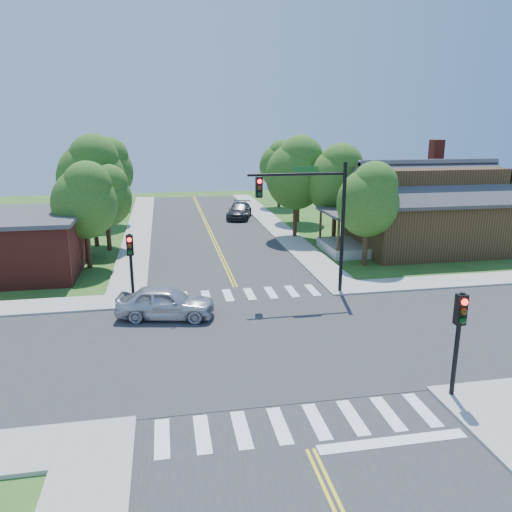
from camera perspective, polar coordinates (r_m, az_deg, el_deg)
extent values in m
plane|color=#2A5019|center=(21.82, 0.51, -9.82)|extent=(100.00, 100.00, 0.00)
cube|color=#2D2D30|center=(21.81, 0.51, -9.77)|extent=(10.00, 90.00, 0.04)
cube|color=#2D2D30|center=(21.81, 0.51, -9.76)|extent=(90.00, 10.00, 0.04)
cube|color=#2D2D30|center=(21.82, 0.51, -9.82)|extent=(10.20, 10.20, 0.06)
cube|color=#9E9B93|center=(46.44, 2.01, 3.63)|extent=(2.20, 40.00, 0.14)
cube|color=#9E9B93|center=(45.43, -13.22, 2.99)|extent=(2.20, 40.00, 0.14)
cube|color=white|center=(27.22, -10.78, -4.87)|extent=(0.45, 2.00, 0.01)
cube|color=white|center=(27.23, -8.24, -4.75)|extent=(0.45, 2.00, 0.01)
cube|color=white|center=(27.29, -5.72, -4.62)|extent=(0.45, 2.00, 0.01)
cube|color=white|center=(27.40, -3.21, -4.48)|extent=(0.45, 2.00, 0.01)
cube|color=white|center=(27.57, -0.73, -4.33)|extent=(0.45, 2.00, 0.01)
cube|color=white|center=(27.79, 1.71, -4.18)|extent=(0.45, 2.00, 0.01)
cube|color=white|center=(28.05, 4.12, -4.03)|extent=(0.45, 2.00, 0.01)
cube|color=white|center=(28.37, 6.47, -3.87)|extent=(0.45, 2.00, 0.01)
cube|color=white|center=(16.07, -10.69, -19.78)|extent=(0.45, 2.00, 0.01)
cube|color=white|center=(16.08, -6.16, -19.54)|extent=(0.45, 2.00, 0.01)
cube|color=white|center=(16.19, -1.67, -19.20)|extent=(0.45, 2.00, 0.01)
cube|color=white|center=(16.38, 2.71, -18.76)|extent=(0.45, 2.00, 0.01)
cube|color=white|center=(16.66, 6.95, -18.23)|extent=(0.45, 2.00, 0.01)
cube|color=white|center=(17.01, 11.00, -17.64)|extent=(0.45, 2.00, 0.01)
cube|color=white|center=(17.45, 14.84, -16.99)|extent=(0.45, 2.00, 0.01)
cube|color=white|center=(17.95, 18.46, -16.32)|extent=(0.45, 2.00, 0.01)
cube|color=yellow|center=(46.75, -5.78, 3.61)|extent=(0.10, 37.50, 0.01)
cube|color=yellow|center=(46.76, -5.54, 3.62)|extent=(0.10, 37.50, 0.01)
cube|color=white|center=(16.23, 15.34, -19.88)|extent=(4.60, 0.45, 0.09)
cylinder|color=black|center=(27.33, 9.86, 3.01)|extent=(0.20, 0.20, 7.20)
cylinder|color=black|center=(26.09, 4.72, 9.29)|extent=(5.20, 0.14, 0.14)
cube|color=#19591E|center=(26.13, 5.62, 9.83)|extent=(1.40, 0.04, 0.30)
cube|color=black|center=(25.71, 0.34, 7.86)|extent=(0.34, 0.28, 1.05)
sphere|color=#FF0C0C|center=(25.51, 0.42, 8.51)|extent=(0.22, 0.22, 0.22)
sphere|color=#3F2605|center=(25.54, 0.41, 7.80)|extent=(0.22, 0.22, 0.22)
sphere|color=#05330F|center=(25.58, 0.41, 7.09)|extent=(0.22, 0.22, 0.22)
cylinder|color=black|center=(18.24, 21.94, -9.58)|extent=(0.16, 0.16, 3.80)
cube|color=black|center=(17.76, 22.36, -5.67)|extent=(0.34, 0.28, 1.05)
sphere|color=#FF0C0C|center=(17.52, 22.75, -4.88)|extent=(0.22, 0.22, 0.22)
sphere|color=#3F2605|center=(17.63, 22.65, -5.86)|extent=(0.22, 0.22, 0.22)
sphere|color=#05330F|center=(17.74, 22.55, -6.83)|extent=(0.22, 0.22, 0.22)
cylinder|color=black|center=(26.14, -14.04, -1.61)|extent=(0.16, 0.16, 3.80)
cube|color=black|center=(25.80, -14.22, 1.21)|extent=(0.34, 0.28, 1.05)
sphere|color=#FF0C0C|center=(25.57, -14.29, 1.81)|extent=(0.22, 0.22, 0.22)
sphere|color=#3F2605|center=(25.64, -14.24, 1.12)|extent=(0.22, 0.22, 0.22)
sphere|color=#05330F|center=(25.71, -14.20, 0.42)|extent=(0.22, 0.22, 0.22)
cube|color=#341F12|center=(39.31, 18.65, 3.66)|extent=(10.00, 8.00, 4.00)
cube|color=#9E9B93|center=(37.03, 9.87, 0.95)|extent=(2.60, 4.50, 0.70)
cylinder|color=#341F12|center=(34.55, 9.39, 2.11)|extent=(0.18, 0.18, 2.50)
cylinder|color=#341F12|center=(38.25, 7.38, 3.41)|extent=(0.18, 0.18, 2.50)
cube|color=#38383D|center=(36.50, 10.05, 4.92)|extent=(2.80, 4.80, 0.18)
cube|color=maroon|center=(43.29, 19.51, 6.64)|extent=(0.90, 0.90, 7.11)
cylinder|color=#382314|center=(33.70, 12.36, 1.07)|extent=(0.34, 0.34, 2.56)
ellipsoid|color=#295117|center=(33.15, 12.64, 5.94)|extent=(4.04, 3.84, 4.44)
sphere|color=#295117|center=(32.93, 13.38, 7.96)|extent=(2.96, 2.96, 2.96)
cylinder|color=#382314|center=(40.06, 8.92, 3.65)|extent=(0.34, 0.34, 2.89)
ellipsoid|color=#295117|center=(39.57, 9.11, 8.30)|extent=(4.56, 4.33, 5.02)
sphere|color=#295117|center=(39.35, 9.71, 10.24)|extent=(3.34, 3.34, 3.34)
cylinder|color=#382314|center=(47.91, 4.81, 5.63)|extent=(0.34, 0.34, 2.93)
ellipsoid|color=#295117|center=(47.50, 4.90, 9.57)|extent=(4.62, 4.39, 5.08)
sphere|color=#295117|center=(47.28, 5.36, 11.22)|extent=(3.39, 3.39, 3.39)
cylinder|color=#382314|center=(56.52, 2.63, 7.00)|extent=(0.34, 0.34, 2.78)
ellipsoid|color=#295117|center=(56.18, 2.67, 10.18)|extent=(4.40, 4.18, 4.84)
sphere|color=#295117|center=(55.96, 3.03, 11.52)|extent=(3.22, 3.22, 3.22)
cylinder|color=#382314|center=(34.10, -18.60, 0.81)|extent=(0.34, 0.34, 2.58)
ellipsoid|color=#295117|center=(33.55, -19.01, 5.66)|extent=(4.08, 3.87, 4.49)
sphere|color=#295117|center=(33.15, -18.72, 7.72)|extent=(2.99, 2.99, 2.99)
cylinder|color=#382314|center=(40.08, -17.89, 3.30)|extent=(0.34, 0.34, 3.15)
ellipsoid|color=#295117|center=(39.57, -18.30, 8.37)|extent=(4.98, 4.73, 5.47)
sphere|color=#295117|center=(39.21, -18.08, 10.53)|extent=(3.65, 3.65, 3.65)
cylinder|color=#382314|center=(48.41, -16.37, 5.21)|extent=(0.34, 0.34, 2.98)
ellipsoid|color=#295117|center=(47.99, -16.66, 9.18)|extent=(4.71, 4.48, 5.18)
sphere|color=#295117|center=(47.66, -16.45, 10.87)|extent=(3.46, 3.46, 3.46)
cylinder|color=#382314|center=(56.87, -15.61, 6.30)|extent=(0.34, 0.34, 2.35)
ellipsoid|color=#295117|center=(56.56, -15.80, 8.96)|extent=(3.71, 3.53, 4.08)
sphere|color=#295117|center=(56.24, -15.59, 10.09)|extent=(2.72, 2.72, 2.72)
cylinder|color=#382314|center=(41.14, 4.47, 4.23)|extent=(0.34, 0.34, 3.09)
ellipsoid|color=#295117|center=(40.64, 4.57, 9.08)|extent=(4.89, 4.64, 5.38)
sphere|color=#295117|center=(40.41, 5.11, 11.12)|extent=(3.58, 3.58, 3.58)
cylinder|color=#382314|center=(38.51, -16.50, 2.37)|extent=(0.34, 0.34, 2.37)
ellipsoid|color=#295117|center=(38.05, -16.80, 6.31)|extent=(3.74, 3.55, 4.12)
sphere|color=#295117|center=(37.68, -16.50, 7.98)|extent=(2.74, 2.74, 2.74)
imported|color=silver|center=(24.42, -10.28, -5.30)|extent=(3.77, 5.43, 1.59)
imported|color=#27292C|center=(49.65, -1.91, 5.16)|extent=(4.80, 6.26, 1.50)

